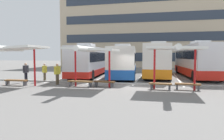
{
  "coord_description": "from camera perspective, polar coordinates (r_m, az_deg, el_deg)",
  "views": [
    {
      "loc": [
        2.06,
        -15.72,
        2.31
      ],
      "look_at": [
        -2.27,
        3.0,
        1.01
      ],
      "focal_mm": 33.35,
      "sensor_mm": 36.0,
      "label": 1
    }
  ],
  "objects": [
    {
      "name": "lane_stripe_2",
      "position": [
        23.23,
        7.87,
        -1.87
      ],
      "size": [
        0.16,
        14.0,
        0.01
      ],
      "primitive_type": "cube",
      "color": "white",
      "rests_on": "ground"
    },
    {
      "name": "bench_4",
      "position": [
        15.07,
        20.03,
        -3.9
      ],
      "size": [
        1.71,
        0.6,
        0.45
      ],
      "color": "brown",
      "rests_on": "ground"
    },
    {
      "name": "waiting_passenger_0",
      "position": [
        19.7,
        -22.55,
        -0.25
      ],
      "size": [
        0.26,
        0.51,
        1.72
      ],
      "color": "black",
      "rests_on": "ground"
    },
    {
      "name": "ground_plane",
      "position": [
        16.02,
        5.51,
        -4.44
      ],
      "size": [
        160.0,
        160.0,
        0.0
      ],
      "primitive_type": "plane",
      "color": "slate"
    },
    {
      "name": "bench_3",
      "position": [
        14.73,
        13.16,
        -3.96
      ],
      "size": [
        1.55,
        0.61,
        0.45
      ],
      "color": "brown",
      "rests_on": "ground"
    },
    {
      "name": "coach_bus_3",
      "position": [
        24.77,
        21.98,
        2.36
      ],
      "size": [
        3.6,
        12.24,
        3.83
      ],
      "color": "silver",
      "rests_on": "ground"
    },
    {
      "name": "bench_0",
      "position": [
        18.01,
        -24.8,
        -2.77
      ],
      "size": [
        1.9,
        0.45,
        0.45
      ],
      "color": "brown",
      "rests_on": "ground"
    },
    {
      "name": "bench_1",
      "position": [
        15.87,
        -8.71,
        -3.31
      ],
      "size": [
        1.94,
        0.51,
        0.45
      ],
      "color": "brown",
      "rests_on": "ground"
    },
    {
      "name": "waiting_passenger_2",
      "position": [
        19.66,
        -18.0,
        -0.3
      ],
      "size": [
        0.52,
        0.42,
        1.65
      ],
      "color": "brown",
      "rests_on": "ground"
    },
    {
      "name": "coach_bus_2",
      "position": [
        24.17,
        12.75,
        2.48
      ],
      "size": [
        2.85,
        11.53,
        3.81
      ],
      "color": "silver",
      "rests_on": "ground"
    },
    {
      "name": "waiting_shelter_1",
      "position": [
        15.33,
        -5.82,
        5.41
      ],
      "size": [
        3.67,
        4.44,
        2.96
      ],
      "color": "red",
      "rests_on": "ground"
    },
    {
      "name": "waiting_passenger_1",
      "position": [
        17.27,
        -14.77,
        -0.65
      ],
      "size": [
        0.39,
        0.54,
        1.7
      ],
      "color": "brown",
      "rests_on": "ground"
    },
    {
      "name": "platform_kerb",
      "position": [
        16.99,
        5.95,
        -3.77
      ],
      "size": [
        44.0,
        0.24,
        0.12
      ],
      "primitive_type": "cube",
      "color": "#ADADA8",
      "rests_on": "ground"
    },
    {
      "name": "coach_bus_0",
      "position": [
        23.62,
        -6.15,
        2.34
      ],
      "size": [
        3.44,
        10.82,
        3.61
      ],
      "color": "silver",
      "rests_on": "ground"
    },
    {
      "name": "waiting_shelter_0",
      "position": [
        17.71,
        -25.52,
        5.16
      ],
      "size": [
        4.3,
        4.96,
        3.1
      ],
      "color": "red",
      "rests_on": "ground"
    },
    {
      "name": "coach_bus_1",
      "position": [
        22.85,
        3.25,
        2.08
      ],
      "size": [
        3.64,
        11.06,
        3.5
      ],
      "color": "silver",
      "rests_on": "ground"
    },
    {
      "name": "lane_stripe_3",
      "position": [
        23.21,
        17.36,
        -2.02
      ],
      "size": [
        0.16,
        14.0,
        0.01
      ],
      "primitive_type": "cube",
      "color": "white",
      "rests_on": "ground"
    },
    {
      "name": "lane_stripe_1",
      "position": [
        23.88,
        -1.35,
        -1.68
      ],
      "size": [
        0.16,
        14.0,
        0.01
      ],
      "primitive_type": "cube",
      "color": "white",
      "rests_on": "ground"
    },
    {
      "name": "bench_2",
      "position": [
        15.55,
        -2.16,
        -3.44
      ],
      "size": [
        1.64,
        0.63,
        0.45
      ],
      "color": "brown",
      "rests_on": "ground"
    },
    {
      "name": "lane_stripe_0",
      "position": [
        25.11,
        -9.87,
        -1.47
      ],
      "size": [
        0.16,
        14.0,
        0.01
      ],
      "primitive_type": "cube",
      "color": "white",
      "rests_on": "ground"
    },
    {
      "name": "waiting_shelter_2",
      "position": [
        14.54,
        16.87,
        5.49
      ],
      "size": [
        3.66,
        4.6,
        2.99
      ],
      "color": "red",
      "rests_on": "ground"
    },
    {
      "name": "lane_stripe_4",
      "position": [
        23.81,
        26.62,
        -2.11
      ],
      "size": [
        0.16,
        14.0,
        0.01
      ],
      "primitive_type": "cube",
      "color": "white",
      "rests_on": "ground"
    },
    {
      "name": "terminal_building",
      "position": [
        48.3,
        10.7,
        10.27
      ],
      "size": [
        38.21,
        12.57,
        18.25
      ],
      "color": "#C6B293",
      "rests_on": "ground"
    }
  ]
}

